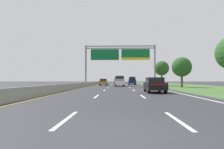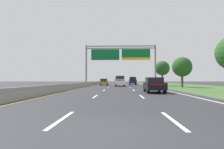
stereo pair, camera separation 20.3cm
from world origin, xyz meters
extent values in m
plane|color=#2B2B30|center=(0.00, 35.00, 0.00)|extent=(220.00, 220.00, 0.00)
cube|color=white|center=(-1.85, 1.50, 0.00)|extent=(0.14, 3.00, 0.01)
cube|color=white|center=(-1.85, 10.50, 0.00)|extent=(0.14, 3.00, 0.01)
cube|color=white|center=(-1.85, 19.50, 0.00)|extent=(0.14, 3.00, 0.01)
cube|color=white|center=(-1.85, 28.50, 0.00)|extent=(0.14, 3.00, 0.01)
cube|color=white|center=(-1.85, 37.50, 0.00)|extent=(0.14, 3.00, 0.01)
cube|color=white|center=(-1.85, 46.50, 0.00)|extent=(0.14, 3.00, 0.01)
cube|color=white|center=(-1.85, 55.50, 0.00)|extent=(0.14, 3.00, 0.01)
cube|color=white|center=(-1.85, 64.50, 0.00)|extent=(0.14, 3.00, 0.01)
cube|color=white|center=(-1.85, 73.50, 0.00)|extent=(0.14, 3.00, 0.01)
cube|color=white|center=(-1.85, 82.50, 0.00)|extent=(0.14, 3.00, 0.01)
cube|color=white|center=(1.85, 1.50, 0.00)|extent=(0.14, 3.00, 0.01)
cube|color=white|center=(1.85, 10.50, 0.00)|extent=(0.14, 3.00, 0.01)
cube|color=white|center=(1.85, 19.50, 0.00)|extent=(0.14, 3.00, 0.01)
cube|color=white|center=(1.85, 28.50, 0.00)|extent=(0.14, 3.00, 0.01)
cube|color=white|center=(1.85, 37.50, 0.00)|extent=(0.14, 3.00, 0.01)
cube|color=white|center=(1.85, 46.50, 0.00)|extent=(0.14, 3.00, 0.01)
cube|color=white|center=(1.85, 55.50, 0.00)|extent=(0.14, 3.00, 0.01)
cube|color=white|center=(1.85, 64.50, 0.00)|extent=(0.14, 3.00, 0.01)
cube|color=white|center=(1.85, 73.50, 0.00)|extent=(0.14, 3.00, 0.01)
cube|color=white|center=(1.85, 82.50, 0.00)|extent=(0.14, 3.00, 0.01)
cube|color=white|center=(5.90, 35.00, 0.00)|extent=(0.16, 106.00, 0.01)
cube|color=gold|center=(-5.90, 35.00, 0.00)|extent=(0.16, 106.00, 0.01)
cube|color=#3D602D|center=(13.95, 35.00, 0.01)|extent=(14.00, 110.00, 0.02)
cube|color=gray|center=(-6.60, 35.00, 0.28)|extent=(0.60, 110.00, 0.55)
cube|color=gray|center=(-6.60, 35.00, 0.70)|extent=(0.25, 110.00, 0.30)
cylinder|color=gray|center=(-7.05, 36.26, 4.37)|extent=(0.36, 0.36, 8.74)
cylinder|color=gray|center=(7.65, 36.26, 4.37)|extent=(0.36, 0.36, 8.74)
cube|color=gray|center=(0.30, 36.26, 8.51)|extent=(14.70, 0.24, 0.20)
cube|color=gray|center=(0.30, 36.26, 8.06)|extent=(14.70, 0.24, 0.20)
cube|color=#0C602D|center=(-2.95, 36.08, 6.68)|extent=(6.00, 0.12, 2.31)
cube|color=#0C602D|center=(3.55, 36.08, 6.93)|extent=(6.00, 0.12, 1.81)
cube|color=yellow|center=(3.55, 36.08, 5.78)|extent=(6.00, 0.12, 0.50)
cube|color=slate|center=(-0.23, 53.27, 0.92)|extent=(2.15, 5.45, 1.00)
cube|color=black|center=(-0.21, 54.12, 1.81)|extent=(1.77, 1.95, 0.78)
cube|color=#B21414|center=(-0.31, 50.61, 1.22)|extent=(1.68, 0.13, 0.12)
cube|color=slate|center=(-0.28, 51.54, 1.52)|extent=(2.05, 2.00, 0.20)
cylinder|color=black|center=(-1.03, 55.13, 0.42)|extent=(0.32, 0.85, 0.84)
cylinder|color=black|center=(0.67, 55.08, 0.42)|extent=(0.32, 0.85, 0.84)
cylinder|color=black|center=(-1.13, 51.46, 0.42)|extent=(0.32, 0.85, 0.84)
cylinder|color=black|center=(0.56, 51.41, 0.42)|extent=(0.32, 0.85, 0.84)
cube|color=#A38438|center=(-3.72, 42.23, 0.69)|extent=(1.86, 4.42, 0.72)
cube|color=black|center=(-3.72, 42.18, 1.31)|extent=(1.59, 2.31, 0.52)
cube|color=#B21414|center=(-3.74, 40.07, 0.91)|extent=(1.53, 0.09, 0.12)
cylinder|color=black|center=(-4.51, 43.73, 0.33)|extent=(0.23, 0.66, 0.66)
cylinder|color=black|center=(-2.91, 43.72, 0.33)|extent=(0.23, 0.66, 0.66)
cylinder|color=black|center=(-4.53, 40.74, 0.33)|extent=(0.23, 0.66, 0.66)
cylinder|color=black|center=(-2.93, 40.73, 0.33)|extent=(0.23, 0.66, 0.66)
cube|color=black|center=(3.68, 15.37, 0.69)|extent=(1.90, 4.43, 0.72)
cube|color=black|center=(3.68, 15.32, 1.31)|extent=(1.61, 2.33, 0.52)
cube|color=#B21414|center=(3.64, 13.21, 0.91)|extent=(1.53, 0.11, 0.12)
cylinder|color=black|center=(2.91, 16.88, 0.33)|extent=(0.23, 0.66, 0.66)
cylinder|color=black|center=(4.51, 16.85, 0.33)|extent=(0.23, 0.66, 0.66)
cylinder|color=black|center=(2.85, 13.89, 0.33)|extent=(0.23, 0.66, 0.66)
cylinder|color=black|center=(4.45, 13.86, 0.33)|extent=(0.23, 0.66, 0.66)
cube|color=silver|center=(0.22, 34.95, 0.91)|extent=(1.96, 4.72, 1.05)
cube|color=black|center=(0.22, 34.80, 1.77)|extent=(1.67, 3.02, 0.68)
cube|color=#B21414|center=(0.19, 32.64, 1.22)|extent=(1.60, 0.10, 0.12)
cylinder|color=black|center=(-0.58, 36.56, 0.38)|extent=(0.27, 0.76, 0.76)
cylinder|color=black|center=(1.06, 36.54, 0.38)|extent=(0.27, 0.76, 0.76)
cylinder|color=black|center=(-0.62, 33.36, 0.38)|extent=(0.27, 0.76, 0.76)
cylinder|color=black|center=(1.02, 33.34, 0.38)|extent=(0.27, 0.76, 0.76)
cube|color=#161E47|center=(3.64, 47.99, 0.91)|extent=(1.97, 4.73, 1.05)
cube|color=black|center=(3.64, 47.84, 1.77)|extent=(1.68, 3.02, 0.68)
cube|color=#B21414|center=(3.60, 45.68, 1.22)|extent=(1.60, 0.10, 0.12)
cylinder|color=black|center=(2.85, 49.60, 0.38)|extent=(0.27, 0.76, 0.76)
cylinder|color=black|center=(4.49, 49.57, 0.38)|extent=(0.27, 0.76, 0.76)
cylinder|color=black|center=(2.80, 46.40, 0.38)|extent=(0.27, 0.76, 0.76)
cylinder|color=black|center=(4.44, 46.38, 0.38)|extent=(0.27, 0.76, 0.76)
cylinder|color=#4C3823|center=(10.88, 28.89, 1.10)|extent=(0.36, 0.36, 2.21)
sphere|color=#234C1E|center=(10.88, 28.89, 3.55)|extent=(3.37, 3.37, 3.37)
cylinder|color=#4C3823|center=(9.99, 40.36, 1.34)|extent=(0.36, 0.36, 2.68)
sphere|color=#234C1E|center=(9.99, 40.36, 4.02)|extent=(3.36, 3.36, 3.36)
camera|label=1|loc=(-0.10, -5.02, 1.34)|focal=31.17mm
camera|label=2|loc=(0.10, -5.02, 1.34)|focal=31.17mm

